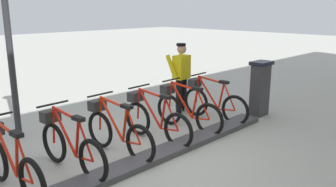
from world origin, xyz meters
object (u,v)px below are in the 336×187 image
object	(u,v)px
bike_docked_4	(69,144)
worker_near_rack	(181,75)
bike_docked_1	(186,109)
bike_docked_2	(154,119)
bike_docked_0	(212,101)
lamp_post	(5,6)
bike_docked_5	(10,162)
bike_docked_3	(116,130)
payment_kiosk	(260,88)

from	to	relation	value
bike_docked_4	worker_near_rack	distance (m)	3.69
bike_docked_1	bike_docked_2	size ratio (longest dim) A/B	1.00
bike_docked_2	bike_docked_4	world-z (taller)	same
bike_docked_2	bike_docked_1	bearing A→B (deg)	-90.00
bike_docked_0	lamp_post	distance (m)	4.57
bike_docked_2	bike_docked_5	distance (m)	2.67
lamp_post	bike_docked_5	bearing A→B (deg)	155.37
bike_docked_3	bike_docked_4	xyz separation A→B (m)	(0.00, 0.89, 0.00)
bike_docked_3	bike_docked_5	size ratio (longest dim) A/B	1.00
bike_docked_3	bike_docked_2	bearing A→B (deg)	-90.00
bike_docked_0	bike_docked_4	xyz separation A→B (m)	(0.00, 3.56, 0.00)
bike_docked_1	bike_docked_3	distance (m)	1.78
lamp_post	worker_near_rack	bearing A→B (deg)	-107.43
payment_kiosk	bike_docked_1	world-z (taller)	payment_kiosk
bike_docked_3	bike_docked_5	world-z (taller)	same
bike_docked_0	bike_docked_2	xyz separation A→B (m)	(0.00, 1.78, 0.00)
bike_docked_4	payment_kiosk	bearing A→B (deg)	-97.05
bike_docked_1	bike_docked_4	world-z (taller)	same
payment_kiosk	bike_docked_5	distance (m)	5.55
bike_docked_5	lamp_post	size ratio (longest dim) A/B	0.45
worker_near_rack	bike_docked_4	bearing A→B (deg)	104.66
bike_docked_0	worker_near_rack	size ratio (longest dim) A/B	1.04
payment_kiosk	bike_docked_2	xyz separation A→B (m)	(0.57, 2.84, -0.24)
bike_docked_4	bike_docked_1	bearing A→B (deg)	-90.00
bike_docked_2	worker_near_rack	world-z (taller)	worker_near_rack
bike_docked_5	lamp_post	distance (m)	3.04
bike_docked_1	bike_docked_3	xyz separation A→B (m)	(0.00, 1.78, 0.00)
bike_docked_3	worker_near_rack	bearing A→B (deg)	-70.73
lamp_post	bike_docked_0	bearing A→B (deg)	-119.88
payment_kiosk	lamp_post	bearing A→B (deg)	60.46
bike_docked_4	worker_near_rack	bearing A→B (deg)	-75.34
bike_docked_1	worker_near_rack	xyz separation A→B (m)	(0.93, -0.87, 0.48)
payment_kiosk	bike_docked_3	size ratio (longest dim) A/B	0.74
bike_docked_2	payment_kiosk	bearing A→B (deg)	-101.38
bike_docked_2	bike_docked_4	bearing A→B (deg)	90.00
payment_kiosk	bike_docked_1	bearing A→B (deg)	73.66
bike_docked_1	lamp_post	xyz separation A→B (m)	(2.03, 2.64, 2.07)
bike_docked_2	worker_near_rack	distance (m)	2.05
lamp_post	payment_kiosk	bearing A→B (deg)	-119.54
bike_docked_0	bike_docked_3	bearing A→B (deg)	90.00
bike_docked_4	bike_docked_2	bearing A→B (deg)	-90.00
bike_docked_2	bike_docked_5	world-z (taller)	same
bike_docked_3	worker_near_rack	distance (m)	2.85
bike_docked_2	bike_docked_4	distance (m)	1.78
bike_docked_2	lamp_post	bearing A→B (deg)	40.72
payment_kiosk	bike_docked_3	xyz separation A→B (m)	(0.57, 3.73, -0.24)
bike_docked_5	payment_kiosk	bearing A→B (deg)	-95.92
bike_docked_1	lamp_post	distance (m)	3.92
worker_near_rack	lamp_post	world-z (taller)	lamp_post
payment_kiosk	bike_docked_4	xyz separation A→B (m)	(0.57, 4.62, -0.24)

